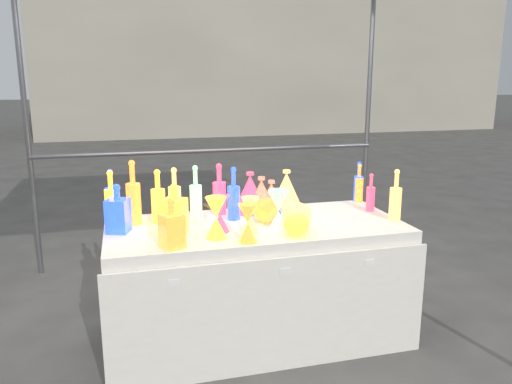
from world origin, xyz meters
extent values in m
plane|color=#605E59|center=(0.00, 0.00, 0.00)|extent=(80.00, 80.00, 0.00)
cylinder|color=gray|center=(-1.50, 1.50, 1.20)|extent=(0.04, 0.04, 2.40)
cylinder|color=gray|center=(1.50, 1.50, 1.20)|extent=(0.04, 0.04, 2.40)
cylinder|color=gray|center=(0.00, 1.47, 1.00)|extent=(3.00, 0.04, 0.04)
cube|color=white|center=(0.00, 0.00, 0.38)|extent=(1.80, 0.80, 0.75)
cube|color=white|center=(0.00, -0.42, 0.34)|extent=(1.84, 0.02, 0.68)
cube|color=white|center=(-0.55, -0.43, 0.60)|extent=(0.06, 0.00, 0.03)
cube|color=white|center=(0.05, -0.43, 0.60)|extent=(0.06, 0.00, 0.03)
cube|color=white|center=(0.55, -0.43, 0.60)|extent=(0.06, 0.00, 0.03)
cube|color=#C0B6A0|center=(4.00, 14.00, 3.00)|extent=(14.00, 6.00, 6.00)
cube|color=#986D44|center=(0.27, 1.79, 0.20)|extent=(0.62, 0.50, 0.40)
cube|color=#986D44|center=(0.97, 2.73, 0.03)|extent=(0.67, 0.50, 0.06)
camera|label=1|loc=(-0.76, -2.84, 1.62)|focal=35.00mm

